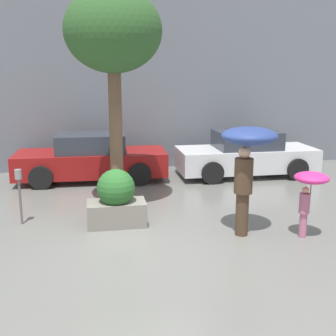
{
  "coord_description": "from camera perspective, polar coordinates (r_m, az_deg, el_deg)",
  "views": [
    {
      "loc": [
        -0.88,
        -7.38,
        3.14
      ],
      "look_at": [
        0.73,
        1.6,
        1.05
      ],
      "focal_mm": 45.0,
      "sensor_mm": 36.0,
      "label": 1
    }
  ],
  "objects": [
    {
      "name": "person_child",
      "position": [
        8.41,
        18.65,
        -2.29
      ],
      "size": [
        0.65,
        0.65,
        1.3
      ],
      "rotation": [
        0.0,
        0.0,
        -0.38
      ],
      "color": "#B76684",
      "rests_on": "ground"
    },
    {
      "name": "ground_plane",
      "position": [
        8.07,
        -3.18,
        -10.02
      ],
      "size": [
        40.0,
        40.0,
        0.0
      ],
      "primitive_type": "plane",
      "color": "slate"
    },
    {
      "name": "building_facade",
      "position": [
        13.91,
        -6.71,
        12.24
      ],
      "size": [
        18.0,
        0.3,
        6.0
      ],
      "color": "slate",
      "rests_on": "ground"
    },
    {
      "name": "parking_meter",
      "position": [
        9.25,
        -19.53,
        -2.17
      ],
      "size": [
        0.14,
        0.14,
        1.18
      ],
      "color": "#595B60",
      "rests_on": "ground"
    },
    {
      "name": "street_tree",
      "position": [
        9.78,
        -7.44,
        17.51
      ],
      "size": [
        2.17,
        2.17,
        4.94
      ],
      "color": "brown",
      "rests_on": "ground"
    },
    {
      "name": "parked_car_far",
      "position": [
        13.19,
        10.51,
        1.75
      ],
      "size": [
        4.2,
        1.88,
        1.38
      ],
      "rotation": [
        0.0,
        0.0,
        1.57
      ],
      "color": "silver",
      "rests_on": "ground"
    },
    {
      "name": "planter_box",
      "position": [
        8.82,
        -7.02,
        -4.26
      ],
      "size": [
        1.21,
        0.79,
        1.19
      ],
      "color": "gray",
      "rests_on": "ground"
    },
    {
      "name": "parked_car_near",
      "position": [
        12.61,
        -10.32,
        1.24
      ],
      "size": [
        4.41,
        1.98,
        1.38
      ],
      "rotation": [
        0.0,
        0.0,
        1.54
      ],
      "color": "maroon",
      "rests_on": "ground"
    },
    {
      "name": "person_adult",
      "position": [
        8.18,
        10.75,
        2.36
      ],
      "size": [
        1.07,
        1.07,
        2.12
      ],
      "rotation": [
        0.0,
        0.0,
        0.68
      ],
      "color": "#473323",
      "rests_on": "ground"
    }
  ]
}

